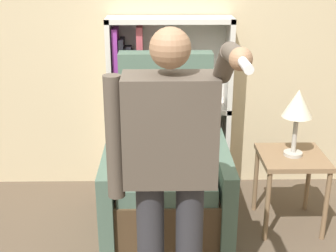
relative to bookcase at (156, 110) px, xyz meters
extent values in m
cube|color=beige|center=(-0.05, 0.16, 0.66)|extent=(8.00, 0.06, 2.80)
cube|color=silver|center=(-0.37, -0.02, 0.02)|extent=(0.04, 0.28, 1.52)
cube|color=silver|center=(0.60, -0.02, 0.02)|extent=(0.04, 0.28, 1.52)
cube|color=silver|center=(0.12, 0.12, 0.02)|extent=(1.02, 0.01, 1.52)
cube|color=silver|center=(0.12, -0.02, -0.72)|extent=(1.02, 0.28, 0.04)
cube|color=silver|center=(0.12, -0.02, 0.02)|extent=(1.02, 0.28, 0.04)
cube|color=silver|center=(0.12, -0.02, 0.76)|extent=(1.02, 0.28, 0.04)
cube|color=#1E47B2|center=(-0.33, -0.02, -0.43)|extent=(0.04, 0.21, 0.54)
cube|color=#238438|center=(-0.28, -0.02, -0.48)|extent=(0.04, 0.17, 0.44)
cube|color=white|center=(-0.23, -0.02, -0.40)|extent=(0.04, 0.20, 0.59)
cube|color=gold|center=(-0.19, -0.02, -0.45)|extent=(0.03, 0.19, 0.49)
cube|color=black|center=(-0.14, -0.02, -0.44)|extent=(0.05, 0.18, 0.51)
cube|color=white|center=(-0.10, -0.02, -0.41)|extent=(0.03, 0.21, 0.58)
cube|color=purple|center=(-0.32, -0.02, 0.37)|extent=(0.04, 0.20, 0.66)
cube|color=black|center=(-0.27, -0.02, 0.33)|extent=(0.04, 0.23, 0.57)
cube|color=black|center=(-0.22, -0.02, 0.30)|extent=(0.05, 0.16, 0.51)
cube|color=#1E47B2|center=(-0.17, -0.02, 0.27)|extent=(0.03, 0.16, 0.46)
cube|color=#BC4C56|center=(-0.13, -0.02, 0.38)|extent=(0.05, 0.16, 0.67)
cube|color=#4C3823|center=(0.08, -0.73, -0.52)|extent=(0.70, 0.84, 0.44)
cube|color=#4C6656|center=(0.08, -0.77, -0.24)|extent=(0.66, 0.72, 0.12)
cube|color=#4C6656|center=(0.08, -0.34, 0.03)|extent=(0.70, 0.16, 1.09)
cube|color=#4C6656|center=(-0.32, -0.73, -0.40)|extent=(0.10, 0.92, 0.67)
cube|color=#4C6656|center=(0.48, -0.73, -0.40)|extent=(0.10, 0.92, 0.67)
cylinder|color=#2D2D33|center=(-0.02, -1.59, -0.30)|extent=(0.15, 0.15, 0.88)
cylinder|color=#2D2D33|center=(0.19, -1.59, -0.30)|extent=(0.15, 0.15, 0.88)
cube|color=#51473D|center=(0.08, -1.59, 0.43)|extent=(0.47, 0.24, 0.57)
sphere|color=#997051|center=(0.08, -1.59, 0.84)|extent=(0.20, 0.20, 0.20)
cylinder|color=#51473D|center=(-0.20, -1.59, 0.39)|extent=(0.09, 0.09, 0.65)
cylinder|color=#51473D|center=(0.33, -1.71, 0.79)|extent=(0.09, 0.28, 0.23)
cylinder|color=#51473D|center=(0.33, -1.95, 0.88)|extent=(0.08, 0.27, 0.10)
sphere|color=#997051|center=(0.33, -2.08, 0.90)|extent=(0.09, 0.09, 0.09)
cylinder|color=white|center=(0.33, -2.17, 0.90)|extent=(0.04, 0.15, 0.04)
cube|color=#846647|center=(1.02, -0.62, -0.17)|extent=(0.48, 0.48, 0.04)
cylinder|color=#846647|center=(0.80, -0.84, -0.46)|extent=(0.04, 0.04, 0.55)
cylinder|color=#846647|center=(1.23, -0.84, -0.46)|extent=(0.04, 0.04, 0.55)
cylinder|color=#846647|center=(0.80, -0.41, -0.46)|extent=(0.04, 0.04, 0.55)
cylinder|color=#846647|center=(1.23, -0.41, -0.46)|extent=(0.04, 0.04, 0.55)
cylinder|color=#B7B2A8|center=(1.02, -0.62, -0.14)|extent=(0.14, 0.14, 0.02)
cylinder|color=#B7B2A8|center=(1.02, -0.62, 0.01)|extent=(0.03, 0.03, 0.28)
cone|color=beige|center=(1.02, -0.62, 0.25)|extent=(0.22, 0.22, 0.20)
camera|label=1|loc=(0.03, -3.78, 1.27)|focal=50.00mm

